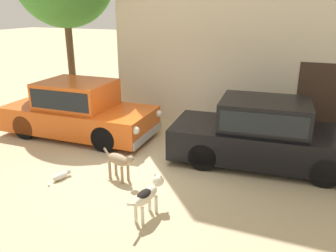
% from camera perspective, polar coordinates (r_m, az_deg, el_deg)
% --- Properties ---
extents(ground_plane, '(80.00, 80.00, 0.00)m').
position_cam_1_polar(ground_plane, '(8.27, -4.13, -5.84)').
color(ground_plane, tan).
extents(parked_sedan_nearest, '(4.37, 1.92, 1.55)m').
position_cam_1_polar(parked_sedan_nearest, '(9.99, -14.57, 2.71)').
color(parked_sedan_nearest, '#D15619').
rests_on(parked_sedan_nearest, ground_plane).
extents(parked_sedan_second, '(4.48, 2.05, 1.53)m').
position_cam_1_polar(parked_sedan_second, '(8.18, 15.64, -1.14)').
color(parked_sedan_second, black).
rests_on(parked_sedan_second, ground_plane).
extents(stray_dog_spotted, '(0.31, 1.09, 0.67)m').
position_cam_1_polar(stray_dog_spotted, '(6.09, -3.29, -11.12)').
color(stray_dog_spotted, beige).
rests_on(stray_dog_spotted, ground_plane).
extents(stray_dog_tan, '(0.92, 0.40, 0.67)m').
position_cam_1_polar(stray_dog_tan, '(7.30, -7.98, -5.73)').
color(stray_dog_tan, '#997F60').
rests_on(stray_dog_tan, ground_plane).
extents(stray_cat, '(0.31, 0.63, 0.16)m').
position_cam_1_polar(stray_cat, '(7.77, -17.27, -7.86)').
color(stray_cat, beige).
rests_on(stray_cat, ground_plane).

